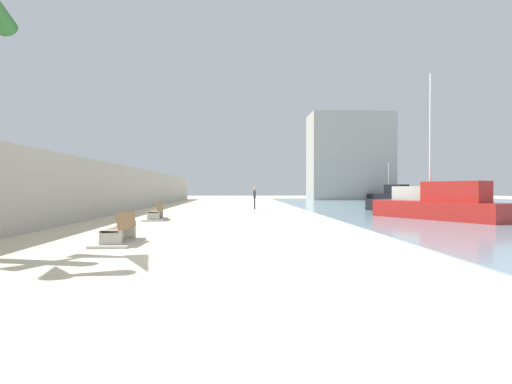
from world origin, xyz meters
TOP-DOWN VIEW (x-y plane):
  - ground_plane at (0.00, 18.00)m, footprint 120.00×120.00m
  - seawall at (-7.50, 18.00)m, footprint 0.80×64.00m
  - bench_near at (-2.81, 1.65)m, footprint 1.14×2.12m
  - bench_far at (-3.58, 10.45)m, footprint 1.23×2.16m
  - person_walking at (2.14, 20.63)m, footprint 0.24×0.53m
  - boat_distant at (28.26, 34.41)m, footprint 4.60×6.75m
  - boat_far_right at (11.59, 9.66)m, footprint 5.04×7.09m
  - boat_mid_bay at (12.50, 15.68)m, footprint 3.78×6.57m
  - boat_outer at (21.22, 39.40)m, footprint 4.47×7.15m
  - harbor_building at (17.47, 46.00)m, footprint 12.00×6.00m

SIDE VIEW (x-z plane):
  - ground_plane at x=0.00m, z-range 0.00..0.00m
  - bench_near at x=-2.81m, z-range -0.26..0.72m
  - bench_far at x=-3.58m, z-range -0.26..0.72m
  - boat_mid_bay at x=12.50m, z-range -0.20..1.59m
  - boat_distant at x=28.26m, z-range -0.20..1.63m
  - boat_far_right at x=11.59m, z-range -3.16..4.76m
  - boat_outer at x=21.22m, z-range -1.72..3.37m
  - person_walking at x=2.14m, z-range 0.16..1.94m
  - seawall at x=-7.50m, z-range 0.00..3.27m
  - harbor_building at x=17.47m, z-range 0.00..12.74m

